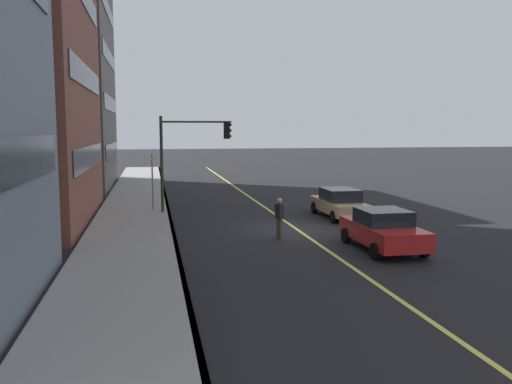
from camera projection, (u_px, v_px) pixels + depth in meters
The scene contains 10 objects.
ground at pixel (296, 229), 24.50m from camera, with size 200.00×200.00×0.00m, color black.
sidewalk_slab at pixel (130, 233), 23.09m from camera, with size 80.00×3.78×0.15m, color gray.
curb_edge at pixel (173, 232), 23.44m from camera, with size 80.00×0.16×0.15m, color slate.
lane_stripe_center at pixel (296, 229), 24.50m from camera, with size 80.00×0.16×0.01m, color #D8CC4C.
building_glass_right at pixel (41, 79), 40.63m from camera, with size 14.18×10.08×16.50m.
car_red at pixel (383, 230), 20.21m from camera, with size 4.37×2.05×1.53m.
car_tan at pixel (340, 203), 27.60m from camera, with size 4.74×1.94×1.49m.
pedestrian_with_backpack at pixel (280, 215), 22.30m from camera, with size 0.45×0.44×1.69m.
traffic_light_mast at pixel (190, 147), 28.43m from camera, with size 0.28×3.81×5.20m.
street_sign_post at pixel (152, 178), 29.27m from camera, with size 0.60×0.08×3.16m.
Camera 1 is at (-23.34, 6.41, 4.53)m, focal length 37.74 mm.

